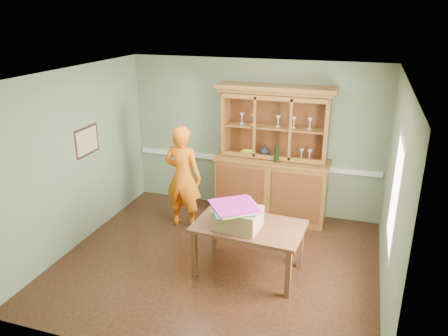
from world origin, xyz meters
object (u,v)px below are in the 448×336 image
(dining_table, at_px, (249,231))
(cardboard_box, at_px, (238,218))
(china_hutch, at_px, (272,173))
(person, at_px, (183,177))

(dining_table, relative_size, cardboard_box, 2.57)
(china_hutch, relative_size, dining_table, 1.53)
(china_hutch, xyz_separation_m, dining_table, (0.08, -1.83, -0.17))
(china_hutch, distance_m, cardboard_box, 1.94)
(dining_table, height_order, cardboard_box, cardboard_box)
(dining_table, relative_size, person, 0.87)
(person, bearing_deg, dining_table, 146.23)
(china_hutch, relative_size, person, 1.33)
(person, bearing_deg, china_hutch, -146.25)
(cardboard_box, xyz_separation_m, person, (-1.27, 1.14, 0.00))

